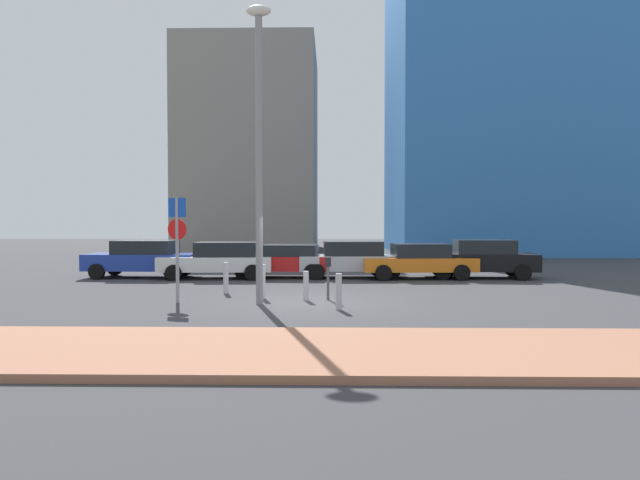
{
  "coord_description": "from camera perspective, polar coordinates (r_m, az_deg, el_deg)",
  "views": [
    {
      "loc": [
        0.61,
        -16.85,
        2.35
      ],
      "look_at": [
        0.23,
        2.47,
        1.72
      ],
      "focal_mm": 32.51,
      "sensor_mm": 36.0,
      "label": 1
    }
  ],
  "objects": [
    {
      "name": "sidewalk_brick",
      "position": [
        10.36,
        -2.32,
        -10.86
      ],
      "size": [
        40.0,
        3.76,
        0.14
      ],
      "primitive_type": "cube",
      "color": "#9E664C",
      "rests_on": "ground"
    },
    {
      "name": "traffic_bollard_near",
      "position": [
        15.39,
        1.85,
        -5.11
      ],
      "size": [
        0.17,
        0.17,
        0.97
      ],
      "primitive_type": "cylinder",
      "color": "#B7B7BC",
      "rests_on": "ground"
    },
    {
      "name": "parked_car_silver",
      "position": [
        24.16,
        3.24,
        -1.83
      ],
      "size": [
        4.52,
        2.21,
        1.52
      ],
      "color": "#B7BABF",
      "rests_on": "ground"
    },
    {
      "name": "building_under_construction",
      "position": [
        48.98,
        -6.76,
        8.7
      ],
      "size": [
        10.71,
        11.68,
        16.41
      ],
      "primitive_type": "cube",
      "color": "gray",
      "rests_on": "ground"
    },
    {
      "name": "parking_sign_post",
      "position": [
        17.15,
        -13.88,
        0.37
      ],
      "size": [
        0.59,
        0.19,
        3.05
      ],
      "color": "gray",
      "rests_on": "ground"
    },
    {
      "name": "traffic_bollard_edge",
      "position": [
        19.09,
        -9.25,
        -3.71
      ],
      "size": [
        0.17,
        0.17,
        1.02
      ],
      "primitive_type": "cylinder",
      "color": "#B7B7BC",
      "rests_on": "ground"
    },
    {
      "name": "building_colorful_midrise",
      "position": [
        47.41,
        17.39,
        15.59
      ],
      "size": [
        16.2,
        14.35,
        27.36
      ],
      "primitive_type": "cube",
      "color": "#3372BF",
      "rests_on": "ground"
    },
    {
      "name": "parked_car_blue",
      "position": [
        25.24,
        -17.02,
        -1.72
      ],
      "size": [
        4.6,
        2.13,
        1.56
      ],
      "color": "#1E389E",
      "rests_on": "ground"
    },
    {
      "name": "street_lamp",
      "position": [
        16.59,
        -6.03,
        10.44
      ],
      "size": [
        0.7,
        0.36,
        8.37
      ],
      "color": "gray",
      "rests_on": "ground"
    },
    {
      "name": "traffic_bollard_far",
      "position": [
        17.18,
        -1.39,
        -4.54
      ],
      "size": [
        0.17,
        0.17,
        0.87
      ],
      "primitive_type": "cylinder",
      "color": "#B7B7BC",
      "rests_on": "ground"
    },
    {
      "name": "parked_car_red",
      "position": [
        24.26,
        -3.65,
        -1.96
      ],
      "size": [
        4.22,
        2.25,
        1.37
      ],
      "color": "red",
      "rests_on": "ground"
    },
    {
      "name": "parked_car_black",
      "position": [
        24.84,
        15.49,
        -1.74
      ],
      "size": [
        4.7,
        2.32,
        1.59
      ],
      "color": "black",
      "rests_on": "ground"
    },
    {
      "name": "parked_car_orange",
      "position": [
        24.09,
        9.69,
        -1.99
      ],
      "size": [
        4.68,
        2.26,
        1.43
      ],
      "color": "orange",
      "rests_on": "ground"
    },
    {
      "name": "parking_meter",
      "position": [
        17.28,
        0.8,
        -3.16
      ],
      "size": [
        0.18,
        0.14,
        1.28
      ],
      "color": "#4C4C51",
      "rests_on": "ground"
    },
    {
      "name": "ground_plane",
      "position": [
        17.03,
        -0.95,
        -6.08
      ],
      "size": [
        120.0,
        120.0,
        0.0
      ],
      "primitive_type": "plane",
      "color": "#38383A"
    },
    {
      "name": "traffic_bollard_mid",
      "position": [
        17.68,
        -5.67,
        -4.09
      ],
      "size": [
        0.17,
        0.17,
        1.04
      ],
      "primitive_type": "cylinder",
      "color": "#B7B7BC",
      "rests_on": "ground"
    },
    {
      "name": "parked_car_white",
      "position": [
        24.12,
        -9.85,
        -1.89
      ],
      "size": [
        4.66,
        2.23,
        1.49
      ],
      "color": "white",
      "rests_on": "ground"
    }
  ]
}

